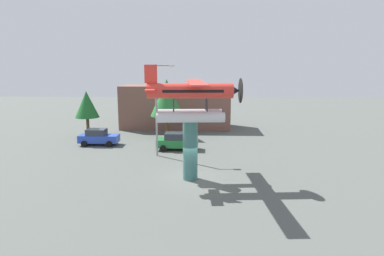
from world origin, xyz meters
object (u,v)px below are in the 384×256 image
car_near_blue (98,137)px  tree_west (87,105)px  display_pedestal (190,150)px  car_mid_green (177,141)px  storefront_building (176,107)px  floatplane_monument (192,97)px  tree_east (167,98)px  streetlight_primary (158,104)px

car_near_blue → tree_west: size_ratio=0.75×
display_pedestal → car_mid_green: (-1.83, 9.05, -1.37)m
storefront_building → tree_west: bearing=-143.1°
tree_west → storefront_building: bearing=36.9°
display_pedestal → floatplane_monument: floatplane_monument is taller
floatplane_monument → tree_west: (-13.12, 14.55, -2.20)m
car_near_blue → tree_east: tree_east is taller
tree_east → storefront_building: bearing=85.4°
display_pedestal → streetlight_primary: (-3.31, 6.62, 2.69)m
car_mid_green → storefront_building: size_ratio=0.28×
car_near_blue → streetlight_primary: (7.19, -4.15, 4.06)m
car_mid_green → floatplane_monument: bearing=-77.8°
car_near_blue → car_mid_green: 8.85m
display_pedestal → car_near_blue: bearing=134.3°
car_near_blue → floatplane_monument: bearing=-45.3°
floatplane_monument → car_near_blue: floatplane_monument is taller
car_near_blue → storefront_building: (7.40, 11.23, 2.05)m
car_near_blue → tree_east: 9.30m
car_near_blue → streetlight_primary: bearing=-30.0°
streetlight_primary → tree_east: (-0.30, 9.07, -0.22)m
floatplane_monument → car_mid_green: 10.65m
display_pedestal → floatplane_monument: 3.92m
display_pedestal → tree_east: 16.29m
floatplane_monument → tree_west: 19.72m
storefront_building → tree_east: tree_east is taller
car_mid_green → tree_east: bearing=105.0°
display_pedestal → car_mid_green: 9.33m
car_mid_green → storefront_building: storefront_building is taller
display_pedestal → tree_east: tree_east is taller
tree_east → floatplane_monument: bearing=-76.6°
tree_west → tree_east: 9.48m
display_pedestal → floatplane_monument: size_ratio=0.43×
car_near_blue → car_mid_green: size_ratio=1.00×
car_near_blue → tree_west: bearing=123.3°
car_near_blue → display_pedestal: bearing=-45.7°
storefront_building → tree_east: 6.58m
display_pedestal → storefront_building: bearing=98.0°
car_near_blue → streetlight_primary: streetlight_primary is taller
car_near_blue → streetlight_primary: size_ratio=0.49×
streetlight_primary → storefront_building: 15.51m
streetlight_primary → tree_east: streetlight_primary is taller
car_mid_green → storefront_building: (-1.27, 12.95, 2.05)m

